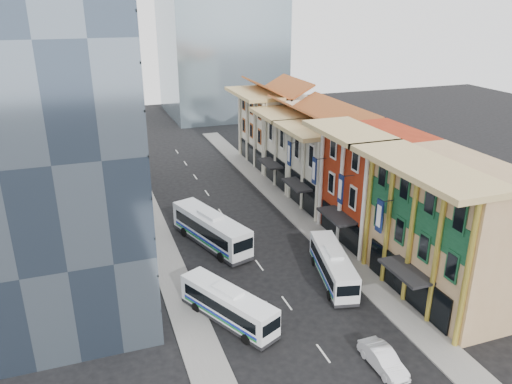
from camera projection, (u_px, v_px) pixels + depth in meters
name	position (u px, v px, depth m)	size (l,w,h in m)	color
ground	(329.00, 362.00, 36.25)	(200.00, 200.00, 0.00)	black
sidewalk_right	(307.00, 224.00, 58.21)	(3.00, 90.00, 0.15)	slate
sidewalk_left	(162.00, 247.00, 52.91)	(3.00, 90.00, 0.15)	slate
shophouse_tan	(452.00, 231.00, 42.85)	(8.00, 14.00, 12.00)	tan
shophouse_red	(376.00, 186.00, 53.39)	(8.00, 10.00, 12.00)	#9B2A11
shophouse_cream_near	(334.00, 168.00, 62.10)	(8.00, 9.00, 10.00)	beige
shophouse_cream_mid	(303.00, 149.00, 70.02)	(8.00, 9.00, 10.00)	beige
shophouse_cream_far	(276.00, 128.00, 79.06)	(8.00, 12.00, 11.00)	beige
office_tower	(55.00, 121.00, 42.23)	(12.00, 26.00, 30.00)	#3A485C
office_block_far	(76.00, 143.00, 65.65)	(10.00, 18.00, 14.00)	gray
bus_left_near	(228.00, 305.00, 40.35)	(2.25, 9.59, 3.08)	white
bus_left_far	(211.00, 229.00, 52.96)	(2.73, 11.65, 3.74)	silver
bus_right	(333.00, 265.00, 46.28)	(2.29, 9.79, 3.14)	white
sedan_left	(261.00, 318.00, 40.00)	(1.68, 4.16, 1.41)	silver
sedan_right	(383.00, 359.00, 35.42)	(1.55, 4.44, 1.47)	silver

